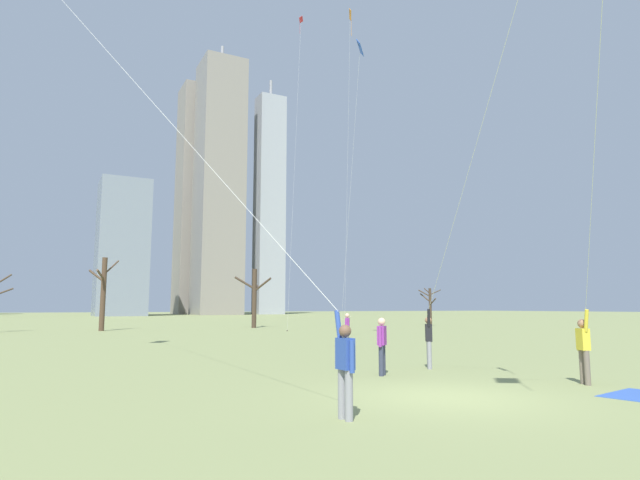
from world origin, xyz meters
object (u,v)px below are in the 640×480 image
(kite_flyer_midfield_center_teal, at_px, (439,301))
(kite_flyer_midfield_right_white, at_px, (589,255))
(bare_tree_right_of_center, at_px, (254,295))
(bystander_strolling_midfield, at_px, (347,328))
(distant_kite_drifting_left_orange, at_px, (350,48))
(bare_tree_leftmost, at_px, (430,304))
(bare_tree_far_right_edge, at_px, (103,291))
(kite_flyer_midfield_left_yellow, at_px, (207,189))
(distant_kite_drifting_right_blue, at_px, (359,70))
(bystander_far_off_by_trees, at_px, (382,343))
(distant_kite_low_near_trees_red, at_px, (299,61))

(kite_flyer_midfield_center_teal, distance_m, kite_flyer_midfield_right_white, 4.82)
(kite_flyer_midfield_right_white, relative_size, bare_tree_right_of_center, 2.48)
(bystander_strolling_midfield, bearing_deg, distant_kite_drifting_left_orange, 58.01)
(kite_flyer_midfield_center_teal, distance_m, bystander_strolling_midfield, 10.62)
(bare_tree_leftmost, height_order, bare_tree_far_right_edge, bare_tree_far_right_edge)
(distant_kite_drifting_left_orange, relative_size, bare_tree_far_right_edge, 4.12)
(kite_flyer_midfield_left_yellow, bearing_deg, kite_flyer_midfield_right_white, -27.95)
(distant_kite_drifting_right_blue, distance_m, bare_tree_leftmost, 29.17)
(bystander_far_off_by_trees, height_order, bare_tree_leftmost, bare_tree_leftmost)
(kite_flyer_midfield_center_teal, bearing_deg, bare_tree_right_of_center, 78.81)
(distant_kite_drifting_left_orange, relative_size, bare_tree_right_of_center, 4.49)
(kite_flyer_midfield_right_white, xyz_separation_m, distant_kite_low_near_trees_red, (8.99, 34.73, 21.94))
(kite_flyer_midfield_right_white, relative_size, bare_tree_leftmost, 3.48)
(bare_tree_right_of_center, distance_m, bare_tree_leftmost, 18.36)
(kite_flyer_midfield_center_teal, relative_size, distant_kite_drifting_left_orange, 0.44)
(kite_flyer_midfield_right_white, relative_size, bystander_far_off_by_trees, 8.42)
(bystander_far_off_by_trees, relative_size, distant_kite_low_near_trees_red, 0.05)
(bystander_far_off_by_trees, xyz_separation_m, bare_tree_leftmost, (26.67, 30.44, 1.28))
(bare_tree_leftmost, bearing_deg, kite_flyer_midfield_center_teal, -128.88)
(bystander_far_off_by_trees, bearing_deg, distant_kite_drifting_right_blue, 60.26)
(kite_flyer_midfield_center_teal, bearing_deg, kite_flyer_midfield_right_white, -85.60)
(bystander_far_off_by_trees, distance_m, distant_kite_drifting_right_blue, 22.02)
(bystander_strolling_midfield, relative_size, bare_tree_right_of_center, 0.29)
(distant_kite_low_near_trees_red, height_order, bare_tree_leftmost, distant_kite_low_near_trees_red)
(kite_flyer_midfield_left_yellow, height_order, distant_kite_low_near_trees_red, distant_kite_low_near_trees_red)
(kite_flyer_midfield_left_yellow, distance_m, distant_kite_low_near_trees_red, 40.41)
(distant_kite_drifting_left_orange, xyz_separation_m, bare_tree_right_of_center, (-2.17, 14.16, -18.53))
(bystander_far_off_by_trees, relative_size, distant_kite_drifting_right_blue, 0.09)
(bystander_strolling_midfield, relative_size, bare_tree_leftmost, 0.41)
(kite_flyer_midfield_left_yellow, bearing_deg, distant_kite_drifting_left_orange, 51.88)
(bare_tree_right_of_center, relative_size, bare_tree_leftmost, 1.40)
(distant_kite_low_near_trees_red, bearing_deg, bystander_far_off_by_trees, -110.71)
(distant_kite_drifting_left_orange, bearing_deg, bare_tree_leftmost, 34.00)
(kite_flyer_midfield_center_teal, xyz_separation_m, bystander_far_off_by_trees, (-1.89, 0.28, -1.21))
(bystander_far_off_by_trees, height_order, distant_kite_drifting_left_orange, distant_kite_drifting_left_orange)
(kite_flyer_midfield_right_white, height_order, bare_tree_right_of_center, kite_flyer_midfield_right_white)
(kite_flyer_midfield_right_white, height_order, bare_tree_far_right_edge, kite_flyer_midfield_right_white)
(kite_flyer_midfield_right_white, xyz_separation_m, distant_kite_drifting_right_blue, (5.46, 18.49, 13.40))
(bystander_far_off_by_trees, height_order, distant_kite_low_near_trees_red, distant_kite_low_near_trees_red)
(kite_flyer_midfield_left_yellow, distance_m, kite_flyer_midfield_center_teal, 7.75)
(bystander_far_off_by_trees, bearing_deg, kite_flyer_midfield_center_teal, -8.45)
(bystander_far_off_by_trees, bearing_deg, distant_kite_drifting_left_orange, 61.27)
(kite_flyer_midfield_center_teal, relative_size, bystander_far_off_by_trees, 6.65)
(kite_flyer_midfield_center_teal, bearing_deg, bare_tree_far_right_edge, 100.74)
(kite_flyer_midfield_right_white, xyz_separation_m, bystander_far_off_by_trees, (-2.26, 4.99, -2.18))
(distant_kite_drifting_right_blue, height_order, bare_tree_far_right_edge, distant_kite_drifting_right_blue)
(kite_flyer_midfield_center_teal, relative_size, bare_tree_far_right_edge, 1.80)
(bystander_far_off_by_trees, xyz_separation_m, bare_tree_far_right_edge, (-4.55, 33.66, 2.29))
(kite_flyer_midfield_left_yellow, height_order, distant_kite_drifting_left_orange, distant_kite_drifting_left_orange)
(kite_flyer_midfield_left_yellow, xyz_separation_m, distant_kite_drifting_right_blue, (13.12, 14.43, 11.85))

